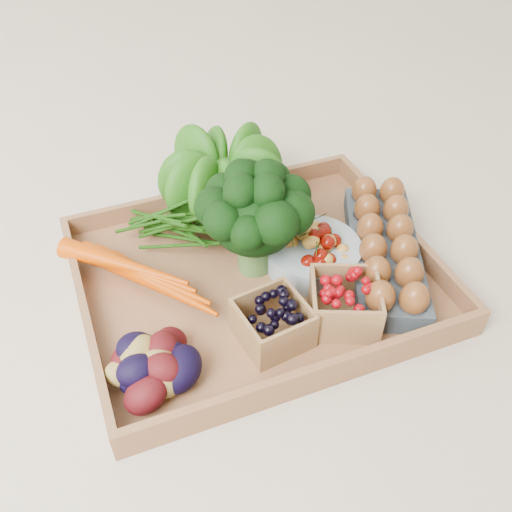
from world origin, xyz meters
name	(u,v)px	position (x,y,z in m)	size (l,w,h in m)	color
ground	(256,283)	(0.00, 0.00, 0.00)	(4.00, 4.00, 0.00)	beige
tray	(256,280)	(0.00, 0.00, 0.01)	(0.55, 0.45, 0.01)	#8E5F3B
carrots	(138,272)	(-0.18, 0.05, 0.04)	(0.23, 0.16, 0.05)	#C53F00
lettuce	(223,170)	(0.01, 0.20, 0.10)	(0.16, 0.16, 0.16)	#0F4B0B
broccoli	(254,234)	(0.01, 0.02, 0.08)	(0.18, 0.18, 0.14)	black
cherry_bowl	(313,254)	(0.10, -0.01, 0.04)	(0.16, 0.16, 0.04)	#8C9EA5
egg_carton	(384,254)	(0.21, -0.04, 0.03)	(0.11, 0.31, 0.04)	#3B434B
potatoes	(150,359)	(-0.20, -0.13, 0.06)	(0.14, 0.14, 0.08)	#39090C
punnet_blackberry	(273,323)	(-0.02, -0.13, 0.05)	(0.09, 0.09, 0.06)	black
punnet_raspberry	(344,303)	(0.09, -0.13, 0.05)	(0.10, 0.10, 0.07)	maroon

